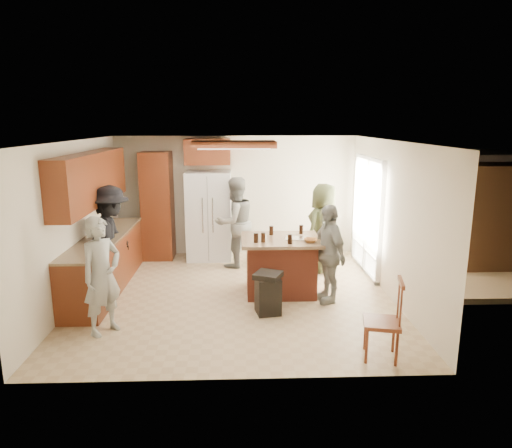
{
  "coord_description": "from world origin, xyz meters",
  "views": [
    {
      "loc": [
        0.08,
        -7.05,
        2.79
      ],
      "look_at": [
        0.34,
        0.21,
        1.15
      ],
      "focal_mm": 32.0,
      "sensor_mm": 36.0,
      "label": 1
    }
  ],
  "objects_px": {
    "person_front_left": "(102,276)",
    "kitchen_island": "(280,265)",
    "person_behind_right": "(323,228)",
    "person_counter": "(111,240)",
    "person_behind_left": "(235,222)",
    "spindle_chair": "(383,323)",
    "refrigerator": "(209,216)",
    "trash_bin": "(268,293)",
    "person_side_right": "(328,253)"
  },
  "relations": [
    {
      "from": "kitchen_island",
      "to": "person_counter",
      "type": "bearing_deg",
      "value": 177.4
    },
    {
      "from": "person_side_right",
      "to": "spindle_chair",
      "type": "distance_m",
      "value": 1.88
    },
    {
      "from": "kitchen_island",
      "to": "spindle_chair",
      "type": "xyz_separation_m",
      "value": [
        1.03,
        -2.2,
        -0.02
      ]
    },
    {
      "from": "person_counter",
      "to": "refrigerator",
      "type": "relative_size",
      "value": 0.99
    },
    {
      "from": "person_behind_left",
      "to": "person_behind_right",
      "type": "height_order",
      "value": "person_behind_left"
    },
    {
      "from": "person_counter",
      "to": "refrigerator",
      "type": "xyz_separation_m",
      "value": [
        1.48,
        1.88,
        0.0
      ]
    },
    {
      "from": "person_counter",
      "to": "kitchen_island",
      "type": "bearing_deg",
      "value": -85.81
    },
    {
      "from": "person_front_left",
      "to": "refrigerator",
      "type": "bearing_deg",
      "value": 17.95
    },
    {
      "from": "person_front_left",
      "to": "person_side_right",
      "type": "height_order",
      "value": "person_front_left"
    },
    {
      "from": "person_behind_left",
      "to": "trash_bin",
      "type": "relative_size",
      "value": 2.79
    },
    {
      "from": "person_front_left",
      "to": "person_behind_left",
      "type": "xyz_separation_m",
      "value": [
        1.73,
        2.85,
        0.08
      ]
    },
    {
      "from": "person_behind_right",
      "to": "person_side_right",
      "type": "xyz_separation_m",
      "value": [
        -0.2,
        -1.5,
        -0.06
      ]
    },
    {
      "from": "person_behind_left",
      "to": "person_behind_right",
      "type": "xyz_separation_m",
      "value": [
        1.66,
        -0.35,
        -0.04
      ]
    },
    {
      "from": "person_counter",
      "to": "kitchen_island",
      "type": "distance_m",
      "value": 2.8
    },
    {
      "from": "person_behind_left",
      "to": "kitchen_island",
      "type": "distance_m",
      "value": 1.7
    },
    {
      "from": "trash_bin",
      "to": "spindle_chair",
      "type": "distance_m",
      "value": 1.88
    },
    {
      "from": "person_counter",
      "to": "spindle_chair",
      "type": "relative_size",
      "value": 1.8
    },
    {
      "from": "person_counter",
      "to": "refrigerator",
      "type": "bearing_deg",
      "value": -31.3
    },
    {
      "from": "person_behind_right",
      "to": "trash_bin",
      "type": "height_order",
      "value": "person_behind_right"
    },
    {
      "from": "person_behind_left",
      "to": "spindle_chair",
      "type": "distance_m",
      "value": 4.1
    },
    {
      "from": "trash_bin",
      "to": "person_counter",
      "type": "bearing_deg",
      "value": 159.02
    },
    {
      "from": "person_behind_right",
      "to": "refrigerator",
      "type": "xyz_separation_m",
      "value": [
        -2.2,
        0.89,
        0.06
      ]
    },
    {
      "from": "person_front_left",
      "to": "person_side_right",
      "type": "distance_m",
      "value": 3.35
    },
    {
      "from": "person_side_right",
      "to": "spindle_chair",
      "type": "relative_size",
      "value": 1.56
    },
    {
      "from": "person_front_left",
      "to": "kitchen_island",
      "type": "relative_size",
      "value": 1.25
    },
    {
      "from": "kitchen_island",
      "to": "spindle_chair",
      "type": "bearing_deg",
      "value": -64.88
    },
    {
      "from": "person_front_left",
      "to": "refrigerator",
      "type": "height_order",
      "value": "refrigerator"
    },
    {
      "from": "person_front_left",
      "to": "kitchen_island",
      "type": "bearing_deg",
      "value": -23.59
    },
    {
      "from": "person_front_left",
      "to": "person_behind_left",
      "type": "height_order",
      "value": "person_behind_left"
    },
    {
      "from": "person_behind_right",
      "to": "kitchen_island",
      "type": "xyz_separation_m",
      "value": [
        -0.91,
        -1.12,
        -0.36
      ]
    },
    {
      "from": "person_front_left",
      "to": "trash_bin",
      "type": "bearing_deg",
      "value": -38.92
    },
    {
      "from": "person_behind_right",
      "to": "refrigerator",
      "type": "distance_m",
      "value": 2.37
    },
    {
      "from": "refrigerator",
      "to": "kitchen_island",
      "type": "height_order",
      "value": "refrigerator"
    },
    {
      "from": "person_behind_left",
      "to": "person_behind_right",
      "type": "distance_m",
      "value": 1.7
    },
    {
      "from": "person_side_right",
      "to": "kitchen_island",
      "type": "distance_m",
      "value": 0.86
    },
    {
      "from": "person_counter",
      "to": "refrigerator",
      "type": "height_order",
      "value": "refrigerator"
    },
    {
      "from": "person_behind_left",
      "to": "refrigerator",
      "type": "distance_m",
      "value": 0.76
    },
    {
      "from": "person_behind_left",
      "to": "person_counter",
      "type": "distance_m",
      "value": 2.42
    },
    {
      "from": "person_behind_right",
      "to": "person_side_right",
      "type": "distance_m",
      "value": 1.51
    },
    {
      "from": "person_behind_right",
      "to": "kitchen_island",
      "type": "distance_m",
      "value": 1.49
    },
    {
      "from": "person_counter",
      "to": "trash_bin",
      "type": "bearing_deg",
      "value": -104.2
    },
    {
      "from": "person_counter",
      "to": "spindle_chair",
      "type": "xyz_separation_m",
      "value": [
        3.8,
        -2.33,
        -0.44
      ]
    },
    {
      "from": "person_behind_left",
      "to": "person_counter",
      "type": "height_order",
      "value": "person_counter"
    },
    {
      "from": "trash_bin",
      "to": "spindle_chair",
      "type": "bearing_deg",
      "value": -46.59
    },
    {
      "from": "person_behind_left",
      "to": "kitchen_island",
      "type": "height_order",
      "value": "person_behind_left"
    },
    {
      "from": "person_counter",
      "to": "spindle_chair",
      "type": "bearing_deg",
      "value": -114.68
    },
    {
      "from": "person_behind_right",
      "to": "person_counter",
      "type": "distance_m",
      "value": 3.81
    },
    {
      "from": "person_behind_right",
      "to": "person_behind_left",
      "type": "bearing_deg",
      "value": -51.96
    },
    {
      "from": "person_front_left",
      "to": "spindle_chair",
      "type": "relative_size",
      "value": 1.61
    },
    {
      "from": "person_front_left",
      "to": "person_behind_right",
      "type": "relative_size",
      "value": 0.95
    }
  ]
}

